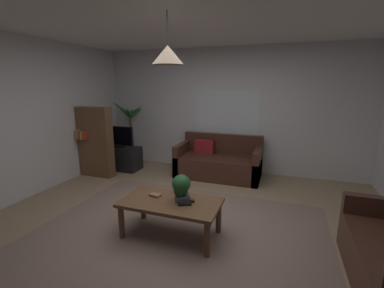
# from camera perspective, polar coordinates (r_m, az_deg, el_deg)

# --- Properties ---
(floor) EXTENTS (5.53, 5.08, 0.02)m
(floor) POSITION_cam_1_polar(r_m,az_deg,el_deg) (3.65, -1.65, -17.49)
(floor) COLOR #9E8466
(floor) RESTS_ON ground
(rug) EXTENTS (3.60, 2.79, 0.01)m
(rug) POSITION_cam_1_polar(r_m,az_deg,el_deg) (3.48, -2.91, -18.84)
(rug) COLOR gray
(rug) RESTS_ON ground
(wall_back) EXTENTS (5.65, 0.06, 2.58)m
(wall_back) POSITION_cam_1_polar(r_m,az_deg,el_deg) (5.65, 7.79, 7.19)
(wall_back) COLOR silver
(wall_back) RESTS_ON ground
(wall_left) EXTENTS (0.06, 5.08, 2.58)m
(wall_left) POSITION_cam_1_polar(r_m,az_deg,el_deg) (4.95, -33.68, 4.39)
(wall_left) COLOR silver
(wall_left) RESTS_ON ground
(ceiling) EXTENTS (5.53, 5.08, 0.02)m
(ceiling) POSITION_cam_1_polar(r_m,az_deg,el_deg) (3.24, -1.98, 26.37)
(ceiling) COLOR white
(window_pane) EXTENTS (1.36, 0.01, 1.18)m
(window_pane) POSITION_cam_1_polar(r_m,az_deg,el_deg) (5.64, 7.32, 5.50)
(window_pane) COLOR white
(couch_under_window) EXTENTS (1.66, 0.83, 0.82)m
(couch_under_window) POSITION_cam_1_polar(r_m,az_deg,el_deg) (5.37, 5.75, -4.11)
(couch_under_window) COLOR #47281E
(couch_under_window) RESTS_ON ground
(coffee_table) EXTENTS (1.19, 0.64, 0.45)m
(coffee_table) POSITION_cam_1_polar(r_m,az_deg,el_deg) (3.29, -4.64, -13.28)
(coffee_table) COLOR brown
(coffee_table) RESTS_ON ground
(book_on_table_0) EXTENTS (0.15, 0.11, 0.03)m
(book_on_table_0) POSITION_cam_1_polar(r_m,az_deg,el_deg) (3.40, -7.92, -10.91)
(book_on_table_0) COLOR #99663F
(book_on_table_0) RESTS_ON coffee_table
(remote_on_table_0) EXTENTS (0.17, 0.11, 0.02)m
(remote_on_table_0) POSITION_cam_1_polar(r_m,az_deg,el_deg) (3.14, -1.60, -12.92)
(remote_on_table_0) COLOR black
(remote_on_table_0) RESTS_ON coffee_table
(remote_on_table_1) EXTENTS (0.16, 0.13, 0.02)m
(remote_on_table_1) POSITION_cam_1_polar(r_m,az_deg,el_deg) (3.21, -0.94, -12.37)
(remote_on_table_1) COLOR black
(remote_on_table_1) RESTS_ON coffee_table
(potted_plant_on_table) EXTENTS (0.22, 0.22, 0.34)m
(potted_plant_on_table) POSITION_cam_1_polar(r_m,az_deg,el_deg) (3.17, -2.35, -9.44)
(potted_plant_on_table) COLOR #4C4C51
(potted_plant_on_table) RESTS_ON coffee_table
(tv_stand) EXTENTS (0.90, 0.44, 0.50)m
(tv_stand) POSITION_cam_1_polar(r_m,az_deg,el_deg) (6.01, -15.36, -2.92)
(tv_stand) COLOR black
(tv_stand) RESTS_ON ground
(tv) EXTENTS (0.72, 0.16, 0.46)m
(tv) POSITION_cam_1_polar(r_m,az_deg,el_deg) (5.88, -15.75, 1.57)
(tv) COLOR black
(tv) RESTS_ON tv_stand
(potted_palm_corner) EXTENTS (0.83, 0.76, 1.49)m
(potted_palm_corner) POSITION_cam_1_polar(r_m,az_deg,el_deg) (6.33, -13.13, 1.82)
(potted_palm_corner) COLOR #B77051
(potted_palm_corner) RESTS_ON ground
(bookshelf_corner) EXTENTS (0.70, 0.31, 1.40)m
(bookshelf_corner) POSITION_cam_1_polar(r_m,az_deg,el_deg) (5.61, -20.19, 0.43)
(bookshelf_corner) COLOR brown
(bookshelf_corner) RESTS_ON ground
(pendant_lamp) EXTENTS (0.35, 0.35, 0.54)m
(pendant_lamp) POSITION_cam_1_polar(r_m,az_deg,el_deg) (2.97, -5.28, 18.67)
(pendant_lamp) COLOR black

